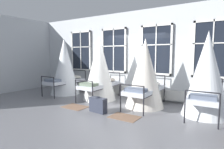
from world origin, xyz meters
name	(u,v)px	position (x,y,z in m)	size (l,w,h in m)	color
ground	(120,102)	(0.00, 0.00, 0.00)	(20.73, 20.73, 0.00)	slate
back_wall_with_windows	(135,55)	(0.00, 1.13, 1.71)	(10.32, 0.10, 3.42)	silver
window_bank	(133,69)	(0.00, 1.01, 1.15)	(6.75, 0.10, 2.74)	black
cot_first	(65,67)	(-2.78, -0.03, 1.17)	(1.26, 1.88, 2.41)	black
cot_second	(99,69)	(-0.90, -0.03, 1.17)	(1.26, 1.90, 2.42)	black
cot_third	(145,74)	(0.95, -0.04, 1.08)	(1.26, 1.88, 2.23)	black
cot_fourth	(207,75)	(2.75, 0.01, 1.14)	(1.26, 1.90, 2.35)	black
rug_second	(75,107)	(-0.93, -1.34, 0.01)	(0.80, 0.56, 0.01)	brown
rug_third	(124,117)	(0.93, -1.34, 0.01)	(0.80, 0.56, 0.01)	brown
suitcase_dark	(98,105)	(0.05, -1.38, 0.22)	(0.58, 0.27, 0.47)	#2D3342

